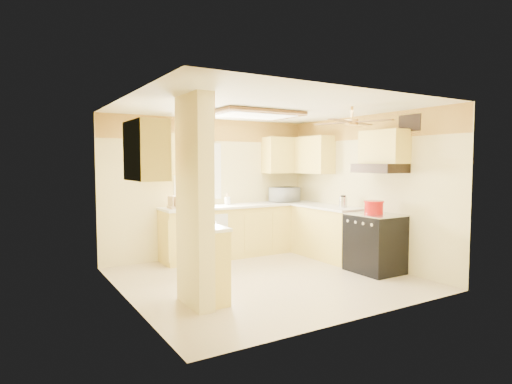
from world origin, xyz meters
TOP-DOWN VIEW (x-y plane):
  - floor at (0.00, 0.00)m, footprint 4.00×4.00m
  - ceiling at (0.00, 0.00)m, footprint 4.00×4.00m
  - wall_back at (0.00, 1.90)m, footprint 4.00×0.00m
  - wall_front at (0.00, -1.90)m, footprint 4.00×0.00m
  - wall_left at (-2.00, 0.00)m, footprint 0.00×3.80m
  - wall_right at (2.00, 0.00)m, footprint 0.00×3.80m
  - wallpaper_border at (0.00, 1.88)m, footprint 4.00×0.02m
  - partition_column at (-1.35, -0.55)m, footprint 0.20×0.70m
  - partition_ledge at (-1.13, -0.55)m, footprint 0.25×0.55m
  - ledge_top at (-1.13, -0.55)m, footprint 0.28×0.58m
  - lower_cabinets_back at (0.50, 1.60)m, footprint 3.00×0.60m
  - lower_cabinets_right at (1.70, 0.60)m, footprint 0.60×1.40m
  - countertop_back at (0.50, 1.59)m, footprint 3.04×0.64m
  - countertop_right at (1.69, 0.60)m, footprint 0.64×1.44m
  - dishwasher_panel at (-0.25, 1.29)m, footprint 0.58×0.02m
  - window at (-0.25, 1.89)m, footprint 0.92×0.02m
  - upper_cab_back_left at (-0.85, 1.72)m, footprint 0.60×0.35m
  - upper_cab_back_right at (1.55, 1.72)m, footprint 0.90×0.35m
  - upper_cab_right at (1.82, 1.25)m, footprint 0.35×1.00m
  - upper_cab_left_wall at (-1.82, -0.25)m, footprint 0.35×0.75m
  - upper_cab_over_stove at (1.82, -0.55)m, footprint 0.35×0.76m
  - stove at (1.67, -0.55)m, footprint 0.68×0.77m
  - range_hood at (1.74, -0.55)m, footprint 0.50×0.76m
  - poster_menu at (-1.24, -0.55)m, footprint 0.02×0.42m
  - poster_nashville at (-1.24, -0.55)m, footprint 0.02×0.42m
  - ceiling_light_panel at (0.10, 0.50)m, footprint 1.35×0.95m
  - ceiling_fan at (1.00, -0.70)m, footprint 1.15×1.15m
  - vent_grate at (1.98, -0.90)m, footprint 0.02×0.40m
  - microwave at (1.45, 1.60)m, footprint 0.55×0.40m
  - bowl at (-1.18, -0.53)m, footprint 0.23×0.23m
  - dutch_oven at (1.64, -0.54)m, footprint 0.31×0.31m
  - kettle at (1.74, 0.25)m, footprint 0.14×0.14m
  - dish_rack at (-0.72, 1.59)m, footprint 0.37×0.28m
  - utensil_crock at (0.25, 1.70)m, footprint 0.11×0.11m

SIDE VIEW (x-z plane):
  - floor at x=0.00m, z-range 0.00..0.00m
  - dishwasher_panel at x=-0.25m, z-range 0.03..0.83m
  - partition_ledge at x=-1.13m, z-range 0.00..0.90m
  - lower_cabinets_back at x=0.50m, z-range 0.00..0.90m
  - lower_cabinets_right at x=1.70m, z-range 0.00..0.90m
  - stove at x=1.67m, z-range 0.00..0.92m
  - ledge_top at x=-1.13m, z-range 0.90..0.94m
  - countertop_back at x=0.50m, z-range 0.90..0.94m
  - countertop_right at x=1.69m, z-range 0.90..0.94m
  - bowl at x=-1.18m, z-range 0.94..0.99m
  - utensil_crock at x=0.25m, z-range 0.90..1.12m
  - dish_rack at x=-0.72m, z-range 0.91..1.12m
  - dutch_oven at x=1.64m, z-range 0.92..1.12m
  - kettle at x=1.74m, z-range 0.93..1.14m
  - microwave at x=1.45m, z-range 0.94..1.23m
  - poster_nashville at x=-1.24m, z-range 0.92..1.48m
  - wall_back at x=0.00m, z-range -0.75..3.25m
  - wall_front at x=0.00m, z-range -0.75..3.25m
  - wall_left at x=-2.00m, z-range -0.65..3.15m
  - wall_right at x=2.00m, z-range -0.65..3.15m
  - partition_column at x=-1.35m, z-range 0.00..2.50m
  - window at x=-0.25m, z-range 1.04..2.06m
  - range_hood at x=1.74m, z-range 1.55..1.69m
  - upper_cab_back_left at x=-0.85m, z-range 1.50..2.20m
  - upper_cab_back_right at x=1.55m, z-range 1.50..2.20m
  - upper_cab_right at x=1.82m, z-range 1.50..2.20m
  - upper_cab_left_wall at x=-1.82m, z-range 1.50..2.20m
  - poster_menu at x=-1.24m, z-range 1.57..2.14m
  - upper_cab_over_stove at x=1.82m, z-range 1.69..2.21m
  - ceiling_fan at x=1.00m, z-range 2.16..2.42m
  - wallpaper_border at x=0.00m, z-range 2.10..2.50m
  - vent_grate at x=1.98m, z-range 2.17..2.42m
  - ceiling_light_panel at x=0.10m, z-range 2.42..2.49m
  - ceiling at x=0.00m, z-range 2.50..2.50m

